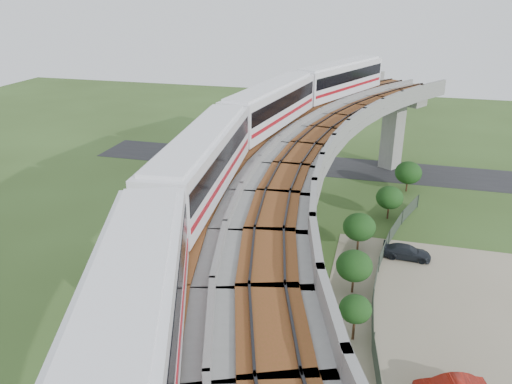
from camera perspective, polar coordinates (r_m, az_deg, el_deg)
ground at (r=39.16m, az=0.46°, el=-11.11°), size 160.00×160.00×0.00m
dirt_lot at (r=37.15m, az=21.81°, el=-15.03°), size 18.00×26.00×0.04m
asphalt_road at (r=65.81m, az=7.00°, el=3.06°), size 60.00×8.00×0.03m
viaduct at (r=34.31m, az=6.74°, el=0.75°), size 19.58×73.98×11.40m
metro_train at (r=34.66m, az=1.44°, el=6.81°), size 10.96×61.33×3.64m
fence at (r=37.94m, az=15.20°, el=-11.87°), size 3.87×38.73×1.50m
tree_0 at (r=58.71m, az=17.02°, el=2.13°), size 2.97×2.97×3.52m
tree_1 at (r=51.12m, az=15.02°, el=-0.62°), size 2.68×2.68×3.44m
tree_2 at (r=44.46m, az=11.72°, el=-3.94°), size 2.85×2.85×3.46m
tree_3 at (r=38.32m, az=11.16°, el=-8.28°), size 2.74×2.74×3.51m
tree_4 at (r=33.59m, az=11.29°, el=-12.99°), size 2.12×2.12×3.32m
car_dark at (r=44.85m, az=16.85°, el=-6.57°), size 4.07×1.75×1.17m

